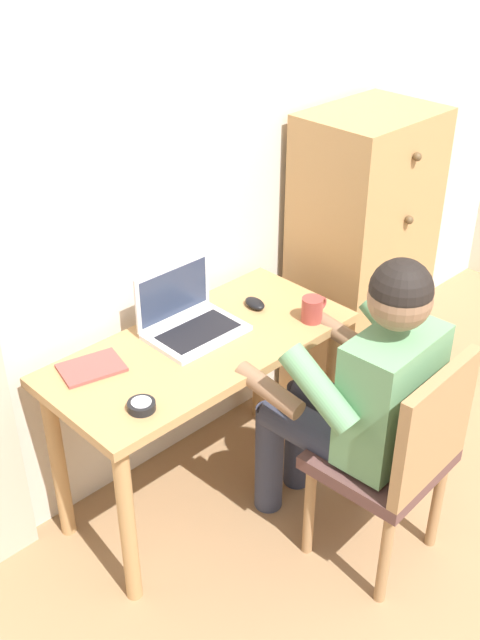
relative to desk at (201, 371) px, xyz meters
The scene contains 10 objects.
wall_back 0.80m from the desk, 45.98° to the left, with size 4.80×0.05×2.50m, color beige.
desk is the anchor object (origin of this frame).
dresser 1.01m from the desk, ahead, with size 0.57×0.45×1.34m.
chair 0.76m from the desk, 70.76° to the right, with size 0.44×0.42×0.88m.
person_seated 0.59m from the desk, 65.69° to the right, with size 0.55×0.60×1.20m.
laptop 0.20m from the desk, 73.28° to the left, with size 0.34×0.25×0.24m.
computer_mouse 0.35m from the desk, ahead, with size 0.06×0.10×0.03m, color black.
desk_clock 0.44m from the desk, 158.13° to the right, with size 0.09×0.09×0.03m.
notebook_pad 0.42m from the desk, 159.43° to the left, with size 0.21×0.15×0.01m, color #994742.
coffee_mug 0.47m from the desk, 22.93° to the right, with size 0.12×0.08×0.09m.
Camera 1 is at (-1.80, 0.14, 2.20)m, focal length 42.46 mm.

